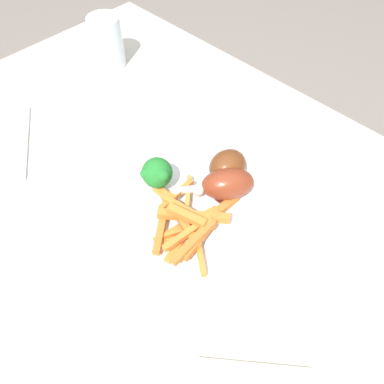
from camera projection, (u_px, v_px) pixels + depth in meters
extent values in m
plane|color=gray|center=(174.00, 339.00, 1.21)|extent=(6.00, 6.00, 0.00)
cube|color=silver|center=(157.00, 205.00, 0.64)|extent=(1.09, 0.79, 0.03)
cylinder|color=#ACA695|center=(142.00, 129.00, 1.29)|extent=(0.06, 0.06, 0.70)
cylinder|color=white|center=(192.00, 202.00, 0.62)|extent=(0.27, 0.27, 0.01)
cylinder|color=#8BAF56|center=(158.00, 185.00, 0.62)|extent=(0.02, 0.02, 0.02)
sphere|color=#237C2C|center=(157.00, 173.00, 0.60)|extent=(0.05, 0.05, 0.05)
sphere|color=#237C2C|center=(146.00, 174.00, 0.59)|extent=(0.02, 0.02, 0.02)
sphere|color=#237C2C|center=(163.00, 175.00, 0.58)|extent=(0.02, 0.02, 0.02)
sphere|color=#237C2C|center=(165.00, 169.00, 0.60)|extent=(0.01, 0.01, 0.01)
cube|color=orange|center=(186.00, 226.00, 0.58)|extent=(0.04, 0.11, 0.01)
cube|color=orange|center=(215.00, 215.00, 0.59)|extent=(0.02, 0.10, 0.01)
cube|color=orange|center=(180.00, 242.00, 0.56)|extent=(0.03, 0.07, 0.01)
cube|color=orange|center=(188.00, 233.00, 0.54)|extent=(0.02, 0.08, 0.01)
cube|color=#C36929|center=(187.00, 233.00, 0.56)|extent=(0.01, 0.07, 0.01)
cube|color=orange|center=(195.00, 215.00, 0.57)|extent=(0.09, 0.08, 0.01)
cube|color=orange|center=(176.00, 195.00, 0.59)|extent=(0.01, 0.07, 0.01)
cube|color=orange|center=(171.00, 203.00, 0.59)|extent=(0.09, 0.02, 0.01)
cube|color=orange|center=(198.00, 244.00, 0.55)|extent=(0.08, 0.07, 0.01)
cube|color=orange|center=(180.00, 231.00, 0.57)|extent=(0.04, 0.07, 0.01)
cube|color=orange|center=(162.00, 223.00, 0.57)|extent=(0.07, 0.09, 0.01)
cube|color=orange|center=(178.00, 230.00, 0.58)|extent=(0.02, 0.07, 0.01)
cube|color=orange|center=(187.00, 216.00, 0.55)|extent=(0.06, 0.03, 0.01)
cube|color=orange|center=(202.00, 235.00, 0.55)|extent=(0.03, 0.09, 0.01)
cube|color=orange|center=(188.00, 213.00, 0.57)|extent=(0.09, 0.02, 0.01)
cube|color=orange|center=(194.00, 241.00, 0.53)|extent=(0.02, 0.09, 0.01)
cube|color=orange|center=(187.00, 202.00, 0.59)|extent=(0.07, 0.08, 0.01)
cube|color=orange|center=(181.00, 220.00, 0.56)|extent=(0.10, 0.04, 0.01)
cylinder|color=#4B200F|center=(227.00, 176.00, 0.65)|extent=(0.05, 0.05, 0.00)
ellipsoid|color=brown|center=(228.00, 166.00, 0.63)|extent=(0.06, 0.07, 0.05)
cylinder|color=beige|center=(205.00, 184.00, 0.61)|extent=(0.01, 0.03, 0.01)
sphere|color=silver|center=(198.00, 190.00, 0.60)|extent=(0.02, 0.02, 0.02)
cylinder|color=#5C2011|center=(227.00, 193.00, 0.62)|extent=(0.05, 0.05, 0.00)
ellipsoid|color=maroon|center=(228.00, 184.00, 0.60)|extent=(0.09, 0.10, 0.05)
cylinder|color=beige|center=(187.00, 190.00, 0.60)|extent=(0.03, 0.04, 0.01)
sphere|color=silver|center=(176.00, 191.00, 0.60)|extent=(0.02, 0.02, 0.02)
cube|color=silver|center=(25.00, 141.00, 0.71)|extent=(0.17, 0.11, 0.00)
cylinder|color=silver|center=(107.00, 42.00, 0.82)|extent=(0.07, 0.07, 0.11)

